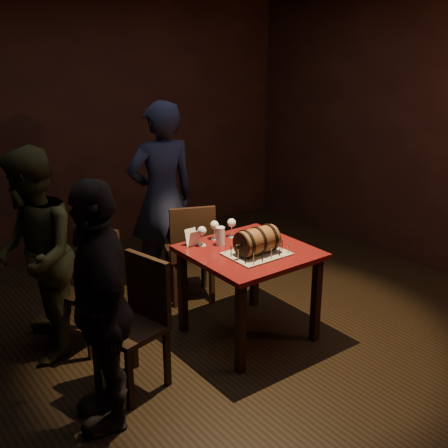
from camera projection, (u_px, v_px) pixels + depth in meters
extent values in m
plane|color=black|center=(231.00, 334.00, 4.62)|extent=(5.00, 5.00, 0.00)
cube|color=black|center=(91.00, 125.00, 6.06)|extent=(5.00, 0.04, 2.80)
cube|color=black|center=(431.00, 133.00, 5.57)|extent=(0.04, 5.00, 2.80)
cube|color=#4C0C0D|center=(249.00, 252.00, 4.37)|extent=(0.90, 0.90, 0.04)
cube|color=black|center=(240.00, 329.00, 3.99)|extent=(0.06, 0.06, 0.71)
cube|color=black|center=(316.00, 300.00, 4.42)|extent=(0.06, 0.06, 0.71)
cube|color=black|center=(183.00, 291.00, 4.56)|extent=(0.06, 0.06, 0.71)
cube|color=black|center=(255.00, 269.00, 4.99)|extent=(0.06, 0.06, 0.71)
cube|color=gray|center=(257.00, 254.00, 4.27)|extent=(0.45, 0.35, 0.01)
cylinder|color=brown|center=(257.00, 241.00, 4.23)|extent=(0.30, 0.20, 0.20)
cylinder|color=black|center=(246.00, 244.00, 4.17)|extent=(0.02, 0.22, 0.22)
cylinder|color=black|center=(257.00, 241.00, 4.23)|extent=(0.02, 0.22, 0.22)
cylinder|color=black|center=(268.00, 238.00, 4.29)|extent=(0.02, 0.22, 0.22)
cylinder|color=black|center=(241.00, 245.00, 4.14)|extent=(0.01, 0.19, 0.19)
cylinder|color=black|center=(272.00, 237.00, 4.32)|extent=(0.01, 0.19, 0.19)
cylinder|color=black|center=(239.00, 246.00, 4.13)|extent=(0.04, 0.02, 0.02)
sphere|color=black|center=(237.00, 246.00, 4.12)|extent=(0.03, 0.03, 0.03)
cylinder|color=#DFCA85|center=(254.00, 259.00, 4.05)|extent=(0.01, 0.01, 0.08)
cylinder|color=black|center=(254.00, 253.00, 4.04)|extent=(0.00, 0.00, 0.01)
cylinder|color=black|center=(263.00, 256.00, 4.10)|extent=(0.01, 0.01, 0.08)
cylinder|color=black|center=(263.00, 250.00, 4.09)|extent=(0.00, 0.00, 0.01)
cylinder|color=#DFCA85|center=(271.00, 253.00, 4.15)|extent=(0.01, 0.01, 0.08)
cylinder|color=black|center=(271.00, 248.00, 4.14)|extent=(0.00, 0.00, 0.01)
cylinder|color=black|center=(280.00, 251.00, 4.20)|extent=(0.01, 0.01, 0.08)
cylinder|color=black|center=(280.00, 245.00, 4.18)|extent=(0.00, 0.00, 0.01)
cylinder|color=#DFCA85|center=(288.00, 248.00, 4.25)|extent=(0.01, 0.01, 0.08)
cylinder|color=black|center=(288.00, 243.00, 4.23)|extent=(0.00, 0.00, 0.01)
cylinder|color=black|center=(282.00, 245.00, 4.31)|extent=(0.01, 0.01, 0.08)
cylinder|color=black|center=(282.00, 240.00, 4.29)|extent=(0.00, 0.00, 0.01)
cylinder|color=#DFCA85|center=(275.00, 242.00, 4.37)|extent=(0.01, 0.01, 0.08)
cylinder|color=black|center=(275.00, 237.00, 4.36)|extent=(0.00, 0.00, 0.01)
cylinder|color=black|center=(267.00, 239.00, 4.44)|extent=(0.01, 0.01, 0.08)
cylinder|color=black|center=(268.00, 234.00, 4.42)|extent=(0.00, 0.00, 0.01)
cylinder|color=#DFCA85|center=(260.00, 239.00, 4.45)|extent=(0.01, 0.01, 0.08)
cylinder|color=black|center=(260.00, 233.00, 4.43)|extent=(0.00, 0.00, 0.01)
cylinder|color=black|center=(252.00, 241.00, 4.40)|extent=(0.01, 0.01, 0.08)
cylinder|color=black|center=(252.00, 235.00, 4.38)|extent=(0.00, 0.00, 0.01)
cylinder|color=#DFCA85|center=(243.00, 243.00, 4.35)|extent=(0.01, 0.01, 0.08)
cylinder|color=black|center=(243.00, 238.00, 4.34)|extent=(0.00, 0.00, 0.01)
cylinder|color=black|center=(235.00, 246.00, 4.30)|extent=(0.01, 0.01, 0.08)
cylinder|color=black|center=(235.00, 240.00, 4.29)|extent=(0.00, 0.00, 0.01)
cylinder|color=#DFCA85|center=(226.00, 248.00, 4.25)|extent=(0.01, 0.01, 0.08)
cylinder|color=black|center=(226.00, 242.00, 4.24)|extent=(0.00, 0.00, 0.01)
cylinder|color=black|center=(231.00, 251.00, 4.19)|extent=(0.01, 0.01, 0.08)
cylinder|color=black|center=(231.00, 246.00, 4.18)|extent=(0.00, 0.00, 0.01)
cylinder|color=#DFCA85|center=(238.00, 255.00, 4.13)|extent=(0.01, 0.01, 0.08)
cylinder|color=black|center=(238.00, 249.00, 4.11)|extent=(0.00, 0.00, 0.01)
cylinder|color=black|center=(245.00, 258.00, 4.06)|extent=(0.01, 0.01, 0.08)
cylinder|color=black|center=(245.00, 253.00, 4.05)|extent=(0.00, 0.00, 0.01)
cylinder|color=silver|center=(202.00, 245.00, 4.44)|extent=(0.06, 0.06, 0.01)
cylinder|color=silver|center=(202.00, 240.00, 4.43)|extent=(0.01, 0.01, 0.09)
sphere|color=silver|center=(202.00, 231.00, 4.40)|extent=(0.07, 0.07, 0.07)
sphere|color=#591114|center=(202.00, 232.00, 4.41)|extent=(0.05, 0.05, 0.05)
cylinder|color=silver|center=(215.00, 239.00, 4.57)|extent=(0.06, 0.06, 0.01)
cylinder|color=silver|center=(215.00, 234.00, 4.56)|extent=(0.01, 0.01, 0.09)
sphere|color=silver|center=(214.00, 225.00, 4.53)|extent=(0.07, 0.07, 0.07)
cylinder|color=silver|center=(232.00, 237.00, 4.63)|extent=(0.06, 0.06, 0.01)
cylinder|color=silver|center=(232.00, 231.00, 4.61)|extent=(0.01, 0.01, 0.09)
sphere|color=silver|center=(232.00, 223.00, 4.59)|extent=(0.07, 0.07, 0.07)
sphere|color=#BF594C|center=(232.00, 224.00, 4.59)|extent=(0.05, 0.05, 0.05)
cylinder|color=silver|center=(220.00, 236.00, 4.43)|extent=(0.07, 0.07, 0.15)
cylinder|color=#9E5414|center=(220.00, 238.00, 4.44)|extent=(0.06, 0.06, 0.11)
cylinder|color=white|center=(220.00, 230.00, 4.42)|extent=(0.06, 0.06, 0.02)
cube|color=black|center=(189.00, 252.00, 5.11)|extent=(0.52, 0.52, 0.04)
cube|color=black|center=(204.00, 267.00, 5.38)|extent=(0.04, 0.04, 0.43)
cube|color=black|center=(169.00, 270.00, 5.31)|extent=(0.04, 0.04, 0.43)
cube|color=black|center=(212.00, 281.00, 5.07)|extent=(0.04, 0.04, 0.43)
cube|color=black|center=(175.00, 285.00, 4.99)|extent=(0.04, 0.04, 0.43)
cube|color=black|center=(193.00, 233.00, 4.87)|extent=(0.38, 0.19, 0.46)
cube|color=black|center=(86.00, 291.00, 4.34)|extent=(0.53, 0.53, 0.04)
cube|color=black|center=(57.00, 322.00, 4.36)|extent=(0.04, 0.04, 0.43)
cube|color=black|center=(90.00, 333.00, 4.20)|extent=(0.04, 0.04, 0.43)
cube|color=black|center=(87.00, 305.00, 4.64)|extent=(0.04, 0.04, 0.43)
cube|color=black|center=(119.00, 315.00, 4.48)|extent=(0.04, 0.04, 0.43)
cube|color=black|center=(99.00, 254.00, 4.41)|extent=(0.20, 0.38, 0.46)
cube|color=black|center=(130.00, 330.00, 3.79)|extent=(0.48, 0.48, 0.04)
cube|color=black|center=(97.00, 361.00, 3.85)|extent=(0.04, 0.04, 0.43)
cube|color=black|center=(130.00, 380.00, 3.64)|extent=(0.04, 0.04, 0.43)
cube|color=black|center=(134.00, 341.00, 4.10)|extent=(0.04, 0.04, 0.43)
cube|color=black|center=(167.00, 358.00, 3.89)|extent=(0.04, 0.04, 0.43)
cube|color=black|center=(148.00, 287.00, 3.84)|extent=(0.13, 0.40, 0.46)
imported|color=#191C33|center=(162.00, 198.00, 5.19)|extent=(0.71, 0.52, 1.79)
imported|color=#35371B|center=(34.00, 256.00, 4.09)|extent=(0.80, 0.92, 1.61)
imported|color=black|center=(101.00, 307.00, 3.36)|extent=(0.64, 1.01, 1.60)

